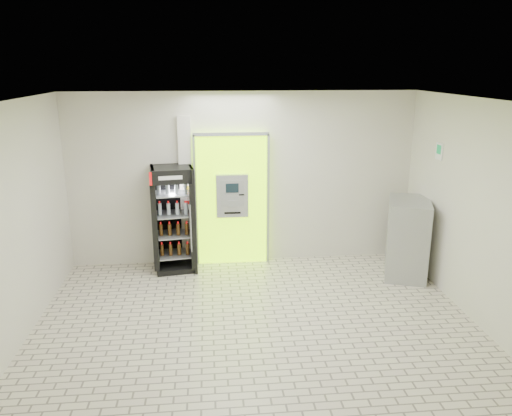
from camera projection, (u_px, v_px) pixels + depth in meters
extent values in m
plane|color=beige|center=(257.00, 328.00, 6.71)|extent=(6.00, 6.00, 0.00)
plane|color=silver|center=(243.00, 179.00, 8.69)|extent=(6.00, 0.00, 6.00)
plane|color=silver|center=(288.00, 318.00, 3.90)|extent=(6.00, 0.00, 6.00)
plane|color=silver|center=(10.00, 229.00, 6.02)|extent=(0.00, 5.00, 5.00)
plane|color=silver|center=(483.00, 215.00, 6.57)|extent=(0.00, 5.00, 5.00)
plane|color=white|center=(257.00, 101.00, 5.88)|extent=(6.00, 6.00, 0.00)
cube|color=#A1FF00|center=(232.00, 200.00, 8.70)|extent=(1.20, 0.12, 2.30)
cube|color=gray|center=(231.00, 134.00, 8.31)|extent=(1.28, 0.04, 0.06)
cube|color=gray|center=(196.00, 202.00, 8.57)|extent=(0.04, 0.04, 2.30)
cube|color=gray|center=(268.00, 200.00, 8.69)|extent=(0.04, 0.04, 2.30)
cube|color=black|center=(238.00, 236.00, 8.83)|extent=(0.62, 0.01, 0.67)
cube|color=black|center=(211.00, 153.00, 8.39)|extent=(0.22, 0.01, 0.18)
cube|color=#9C9EA3|center=(232.00, 196.00, 8.56)|extent=(0.55, 0.12, 0.75)
cube|color=black|center=(232.00, 188.00, 8.46)|extent=(0.22, 0.01, 0.16)
cube|color=gray|center=(232.00, 204.00, 8.54)|extent=(0.16, 0.01, 0.12)
cube|color=black|center=(242.00, 195.00, 8.51)|extent=(0.09, 0.01, 0.02)
cube|color=black|center=(233.00, 213.00, 8.58)|extent=(0.28, 0.01, 0.03)
cube|color=silver|center=(187.00, 192.00, 8.60)|extent=(0.22, 0.10, 2.60)
cube|color=#193FB2|center=(186.00, 173.00, 8.45)|extent=(0.09, 0.01, 0.06)
cube|color=red|center=(186.00, 180.00, 8.49)|extent=(0.09, 0.01, 0.06)
cube|color=yellow|center=(186.00, 188.00, 8.53)|extent=(0.09, 0.01, 0.06)
cube|color=orange|center=(187.00, 195.00, 8.56)|extent=(0.09, 0.01, 0.06)
cube|color=red|center=(187.00, 202.00, 8.60)|extent=(0.09, 0.01, 0.06)
cube|color=black|center=(174.00, 219.00, 8.44)|extent=(0.76, 0.71, 1.80)
cube|color=black|center=(175.00, 214.00, 8.71)|extent=(0.67, 0.14, 1.80)
cube|color=red|center=(170.00, 178.00, 7.93)|extent=(0.66, 0.10, 0.22)
cube|color=white|center=(170.00, 178.00, 7.93)|extent=(0.37, 0.06, 0.06)
cube|color=black|center=(176.00, 266.00, 8.67)|extent=(0.76, 0.71, 0.09)
cylinder|color=gray|center=(191.00, 229.00, 8.17)|extent=(0.03, 0.03, 0.81)
cube|color=gray|center=(175.00, 254.00, 8.61)|extent=(0.64, 0.60, 0.02)
cube|color=gray|center=(175.00, 234.00, 8.51)|extent=(0.64, 0.60, 0.02)
cube|color=gray|center=(174.00, 214.00, 8.41)|extent=(0.64, 0.60, 0.02)
cube|color=gray|center=(173.00, 193.00, 8.31)|extent=(0.64, 0.60, 0.02)
cube|color=#9C9EA3|center=(407.00, 238.00, 8.28)|extent=(0.94, 1.13, 1.29)
cube|color=gray|center=(389.00, 235.00, 8.23)|extent=(0.32, 0.90, 0.01)
cube|color=white|center=(439.00, 151.00, 7.74)|extent=(0.02, 0.22, 0.26)
cube|color=#0B7F41|center=(439.00, 149.00, 7.73)|extent=(0.00, 0.14, 0.14)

